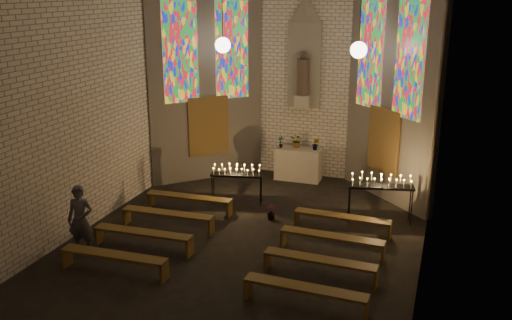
# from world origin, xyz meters

# --- Properties ---
(floor) EXTENTS (12.00, 12.00, 0.00)m
(floor) POSITION_xyz_m (0.00, 0.00, 0.00)
(floor) COLOR black
(floor) RESTS_ON ground
(room) EXTENTS (8.22, 12.43, 7.00)m
(room) POSITION_xyz_m (-0.00, 3.37, 3.72)
(room) COLOR beige
(room) RESTS_ON ground
(altar) EXTENTS (1.40, 0.60, 1.00)m
(altar) POSITION_xyz_m (0.00, 5.45, 0.50)
(altar) COLOR beige
(altar) RESTS_ON ground
(flower_vase_left) EXTENTS (0.23, 0.19, 0.37)m
(flower_vase_left) POSITION_xyz_m (-0.55, 5.37, 1.18)
(flower_vase_left) COLOR #4C723F
(flower_vase_left) RESTS_ON altar
(flower_vase_center) EXTENTS (0.50, 0.47, 0.44)m
(flower_vase_center) POSITION_xyz_m (-0.08, 5.55, 1.22)
(flower_vase_center) COLOR #4C723F
(flower_vase_center) RESTS_ON altar
(flower_vase_right) EXTENTS (0.22, 0.18, 0.38)m
(flower_vase_right) POSITION_xyz_m (0.53, 5.48, 1.19)
(flower_vase_right) COLOR #4C723F
(flower_vase_right) RESTS_ON altar
(aisle_flower_pot) EXTENTS (0.24, 0.24, 0.39)m
(aisle_flower_pot) POSITION_xyz_m (0.17, 2.15, 0.20)
(aisle_flower_pot) COLOR #4C723F
(aisle_flower_pot) RESTS_ON ground
(votive_stand_left) EXTENTS (1.47, 0.65, 1.05)m
(votive_stand_left) POSITION_xyz_m (-1.08, 2.95, 0.90)
(votive_stand_left) COLOR black
(votive_stand_left) RESTS_ON ground
(votive_stand_right) EXTENTS (1.69, 0.73, 1.21)m
(votive_stand_right) POSITION_xyz_m (2.83, 2.94, 1.04)
(votive_stand_right) COLOR black
(votive_stand_right) RESTS_ON ground
(pew_left_0) EXTENTS (2.37, 0.41, 0.45)m
(pew_left_0) POSITION_xyz_m (-2.06, 1.93, 0.37)
(pew_left_0) COLOR brown
(pew_left_0) RESTS_ON ground
(pew_right_0) EXTENTS (2.37, 0.41, 0.45)m
(pew_right_0) POSITION_xyz_m (2.06, 1.93, 0.37)
(pew_right_0) COLOR brown
(pew_right_0) RESTS_ON ground
(pew_left_1) EXTENTS (2.37, 0.41, 0.45)m
(pew_left_1) POSITION_xyz_m (-2.06, 0.73, 0.37)
(pew_left_1) COLOR brown
(pew_left_1) RESTS_ON ground
(pew_right_1) EXTENTS (2.37, 0.41, 0.45)m
(pew_right_1) POSITION_xyz_m (2.06, 0.73, 0.37)
(pew_right_1) COLOR brown
(pew_right_1) RESTS_ON ground
(pew_left_2) EXTENTS (2.37, 0.41, 0.45)m
(pew_left_2) POSITION_xyz_m (-2.06, -0.47, 0.37)
(pew_left_2) COLOR brown
(pew_left_2) RESTS_ON ground
(pew_right_2) EXTENTS (2.37, 0.41, 0.45)m
(pew_right_2) POSITION_xyz_m (2.06, -0.47, 0.37)
(pew_right_2) COLOR brown
(pew_right_2) RESTS_ON ground
(pew_left_3) EXTENTS (2.37, 0.41, 0.45)m
(pew_left_3) POSITION_xyz_m (-2.06, -1.67, 0.37)
(pew_left_3) COLOR brown
(pew_left_3) RESTS_ON ground
(pew_right_3) EXTENTS (2.37, 0.41, 0.45)m
(pew_right_3) POSITION_xyz_m (2.06, -1.67, 0.37)
(pew_right_3) COLOR brown
(pew_right_3) RESTS_ON ground
(visitor) EXTENTS (0.65, 0.51, 1.59)m
(visitor) POSITION_xyz_m (-3.28, -1.06, 0.80)
(visitor) COLOR #484650
(visitor) RESTS_ON ground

